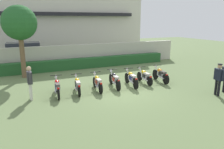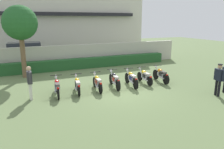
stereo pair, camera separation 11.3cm
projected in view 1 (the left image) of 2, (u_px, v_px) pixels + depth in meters
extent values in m
plane|color=#607547|center=(121.00, 92.00, 11.99)|extent=(60.00, 60.00, 0.00)
cube|color=beige|center=(56.00, 18.00, 25.77)|extent=(19.32, 6.00, 7.95)
cube|color=black|center=(62.00, 14.00, 22.81)|extent=(16.23, 0.50, 0.36)
cube|color=#BCB7A8|center=(80.00, 56.00, 18.26)|extent=(18.35, 0.30, 1.83)
cube|color=#235628|center=(83.00, 63.00, 17.77)|extent=(14.68, 0.70, 0.80)
cube|color=navy|center=(27.00, 55.00, 19.50)|extent=(4.62, 2.17, 1.00)
cube|color=#2D333D|center=(23.00, 46.00, 19.23)|extent=(2.82, 1.90, 0.65)
cylinder|color=black|center=(45.00, 57.00, 20.97)|extent=(0.69, 0.27, 0.68)
cylinder|color=black|center=(46.00, 61.00, 19.29)|extent=(0.69, 0.27, 0.68)
cylinder|color=black|center=(8.00, 59.00, 19.90)|extent=(0.69, 0.27, 0.68)
cylinder|color=black|center=(7.00, 63.00, 18.21)|extent=(0.69, 0.27, 0.68)
cylinder|color=brown|center=(23.00, 57.00, 14.63)|extent=(0.31, 0.31, 2.83)
sphere|color=#235B28|center=(19.00, 23.00, 14.11)|extent=(2.21, 2.21, 2.21)
cylinder|color=black|center=(57.00, 86.00, 11.96)|extent=(0.16, 0.61, 0.61)
cylinder|color=black|center=(59.00, 94.00, 10.73)|extent=(0.16, 0.61, 0.61)
cube|color=silver|center=(57.00, 87.00, 11.26)|extent=(0.27, 0.62, 0.22)
ellipsoid|color=red|center=(57.00, 82.00, 11.36)|extent=(0.27, 0.46, 0.22)
cube|color=#4C4742|center=(57.00, 84.00, 11.00)|extent=(0.26, 0.54, 0.10)
cube|color=red|center=(58.00, 89.00, 10.57)|extent=(0.11, 0.09, 0.08)
cylinder|color=silver|center=(56.00, 81.00, 11.80)|extent=(0.08, 0.23, 0.65)
cylinder|color=black|center=(56.00, 75.00, 11.64)|extent=(0.60, 0.11, 0.04)
sphere|color=silver|center=(56.00, 77.00, 11.86)|extent=(0.14, 0.14, 0.14)
cylinder|color=silver|center=(55.00, 91.00, 11.03)|extent=(0.14, 0.55, 0.07)
cube|color=navy|center=(57.00, 86.00, 11.20)|extent=(0.28, 0.39, 0.20)
cylinder|color=black|center=(76.00, 84.00, 12.33)|extent=(0.18, 0.58, 0.57)
cylinder|color=black|center=(79.00, 91.00, 11.19)|extent=(0.18, 0.58, 0.57)
cube|color=silver|center=(78.00, 85.00, 11.68)|extent=(0.29, 0.62, 0.22)
ellipsoid|color=yellow|center=(77.00, 80.00, 11.78)|extent=(0.29, 0.47, 0.22)
cube|color=beige|center=(78.00, 82.00, 11.41)|extent=(0.28, 0.54, 0.10)
cube|color=red|center=(79.00, 86.00, 11.03)|extent=(0.11, 0.09, 0.08)
cylinder|color=silver|center=(76.00, 79.00, 12.17)|extent=(0.08, 0.23, 0.65)
cylinder|color=black|center=(76.00, 74.00, 12.01)|extent=(0.60, 0.13, 0.04)
sphere|color=silver|center=(76.00, 76.00, 12.23)|extent=(0.14, 0.14, 0.14)
cylinder|color=silver|center=(76.00, 89.00, 11.44)|extent=(0.15, 0.55, 0.07)
cube|color=black|center=(78.00, 84.00, 11.62)|extent=(0.29, 0.39, 0.20)
cylinder|color=black|center=(95.00, 82.00, 12.78)|extent=(0.15, 0.59, 0.58)
cylinder|color=black|center=(101.00, 88.00, 11.62)|extent=(0.15, 0.59, 0.58)
cube|color=silver|center=(98.00, 83.00, 12.12)|extent=(0.26, 0.62, 0.22)
ellipsoid|color=yellow|center=(97.00, 78.00, 12.22)|extent=(0.27, 0.46, 0.22)
cube|color=#B2ADA3|center=(99.00, 80.00, 11.85)|extent=(0.26, 0.54, 0.10)
cube|color=red|center=(101.00, 84.00, 11.46)|extent=(0.11, 0.09, 0.08)
cylinder|color=silver|center=(95.00, 77.00, 12.62)|extent=(0.07, 0.23, 0.65)
cylinder|color=black|center=(95.00, 72.00, 12.46)|extent=(0.60, 0.10, 0.04)
sphere|color=silver|center=(94.00, 74.00, 12.68)|extent=(0.14, 0.14, 0.14)
cylinder|color=silver|center=(97.00, 86.00, 11.88)|extent=(0.13, 0.55, 0.07)
cube|color=#A51414|center=(98.00, 82.00, 12.06)|extent=(0.28, 0.38, 0.20)
cylinder|color=black|center=(111.00, 79.00, 13.32)|extent=(0.18, 0.64, 0.63)
cylinder|color=black|center=(118.00, 85.00, 12.07)|extent=(0.18, 0.64, 0.63)
cube|color=silver|center=(115.00, 80.00, 12.61)|extent=(0.28, 0.62, 0.22)
ellipsoid|color=black|center=(114.00, 75.00, 12.71)|extent=(0.28, 0.47, 0.22)
cube|color=#B2ADA3|center=(116.00, 77.00, 12.35)|extent=(0.27, 0.54, 0.10)
cube|color=red|center=(119.00, 81.00, 11.91)|extent=(0.11, 0.09, 0.08)
cylinder|color=silver|center=(112.00, 74.00, 13.16)|extent=(0.08, 0.23, 0.65)
cylinder|color=black|center=(112.00, 69.00, 13.00)|extent=(0.60, 0.12, 0.04)
sphere|color=silver|center=(111.00, 71.00, 13.22)|extent=(0.14, 0.14, 0.14)
cylinder|color=silver|center=(114.00, 83.00, 12.38)|extent=(0.15, 0.55, 0.07)
cube|color=#A51414|center=(115.00, 79.00, 12.55)|extent=(0.29, 0.39, 0.20)
cylinder|color=black|center=(127.00, 78.00, 13.59)|extent=(0.17, 0.64, 0.63)
cylinder|color=black|center=(136.00, 84.00, 12.36)|extent=(0.17, 0.64, 0.63)
cube|color=silver|center=(132.00, 78.00, 12.89)|extent=(0.28, 0.62, 0.22)
ellipsoid|color=yellow|center=(131.00, 74.00, 13.00)|extent=(0.28, 0.47, 0.22)
cube|color=beige|center=(133.00, 76.00, 12.63)|extent=(0.27, 0.54, 0.10)
cube|color=red|center=(136.00, 79.00, 12.20)|extent=(0.11, 0.09, 0.08)
cylinder|color=silver|center=(128.00, 73.00, 13.43)|extent=(0.08, 0.23, 0.65)
cylinder|color=black|center=(128.00, 68.00, 13.27)|extent=(0.60, 0.11, 0.04)
sphere|color=silver|center=(127.00, 70.00, 13.49)|extent=(0.14, 0.14, 0.14)
cylinder|color=silver|center=(131.00, 82.00, 12.66)|extent=(0.14, 0.55, 0.07)
cube|color=navy|center=(132.00, 78.00, 12.83)|extent=(0.29, 0.39, 0.20)
cylinder|color=black|center=(140.00, 76.00, 14.14)|extent=(0.12, 0.57, 0.56)
cylinder|color=black|center=(150.00, 81.00, 13.00)|extent=(0.12, 0.57, 0.56)
cube|color=silver|center=(145.00, 76.00, 13.49)|extent=(0.24, 0.61, 0.22)
ellipsoid|color=yellow|center=(144.00, 72.00, 13.59)|extent=(0.25, 0.45, 0.22)
cube|color=beige|center=(147.00, 74.00, 13.23)|extent=(0.23, 0.53, 0.10)
cube|color=red|center=(151.00, 77.00, 12.85)|extent=(0.10, 0.09, 0.08)
cylinder|color=silver|center=(140.00, 72.00, 13.98)|extent=(0.06, 0.23, 0.65)
cylinder|color=black|center=(141.00, 67.00, 13.82)|extent=(0.60, 0.07, 0.04)
sphere|color=silver|center=(140.00, 68.00, 14.04)|extent=(0.14, 0.14, 0.14)
cylinder|color=silver|center=(145.00, 80.00, 13.25)|extent=(0.10, 0.55, 0.07)
cube|color=black|center=(145.00, 76.00, 13.43)|extent=(0.26, 0.37, 0.20)
cylinder|color=black|center=(155.00, 74.00, 14.47)|extent=(0.16, 0.64, 0.64)
cylinder|color=black|center=(166.00, 79.00, 13.30)|extent=(0.16, 0.64, 0.64)
cube|color=silver|center=(161.00, 75.00, 13.80)|extent=(0.27, 0.62, 0.22)
ellipsoid|color=orange|center=(160.00, 70.00, 13.91)|extent=(0.27, 0.46, 0.22)
cube|color=#4C4742|center=(163.00, 72.00, 13.54)|extent=(0.26, 0.54, 0.10)
cube|color=red|center=(167.00, 75.00, 13.14)|extent=(0.11, 0.09, 0.08)
cylinder|color=silver|center=(156.00, 70.00, 14.31)|extent=(0.08, 0.23, 0.65)
cylinder|color=black|center=(157.00, 65.00, 14.15)|extent=(0.60, 0.10, 0.04)
sphere|color=silver|center=(156.00, 67.00, 14.37)|extent=(0.14, 0.14, 0.14)
cylinder|color=silver|center=(161.00, 78.00, 13.57)|extent=(0.13, 0.55, 0.07)
cube|color=black|center=(161.00, 74.00, 13.75)|extent=(0.28, 0.39, 0.20)
cylinder|color=silver|center=(31.00, 91.00, 10.81)|extent=(0.13, 0.13, 0.82)
cylinder|color=silver|center=(31.00, 92.00, 10.62)|extent=(0.13, 0.13, 0.82)
cube|color=#38383D|center=(30.00, 78.00, 10.55)|extent=(0.22, 0.48, 0.58)
cylinder|color=#38383D|center=(29.00, 76.00, 10.80)|extent=(0.09, 0.09, 0.55)
cylinder|color=#38383D|center=(30.00, 79.00, 10.29)|extent=(0.09, 0.09, 0.55)
sphere|color=tan|center=(29.00, 69.00, 10.44)|extent=(0.22, 0.22, 0.22)
cylinder|color=black|center=(219.00, 88.00, 11.22)|extent=(0.13, 0.13, 0.81)
cylinder|color=black|center=(216.00, 87.00, 11.42)|extent=(0.13, 0.13, 0.81)
cube|color=black|center=(219.00, 75.00, 11.15)|extent=(0.30, 0.50, 0.57)
cylinder|color=black|center=(223.00, 76.00, 10.88)|extent=(0.09, 0.09, 0.54)
cylinder|color=black|center=(215.00, 73.00, 11.42)|extent=(0.09, 0.09, 0.54)
sphere|color=tan|center=(220.00, 66.00, 11.05)|extent=(0.22, 0.22, 0.22)
cylinder|color=black|center=(220.00, 64.00, 11.02)|extent=(0.23, 0.23, 0.04)
cylinder|color=black|center=(224.00, 85.00, 11.83)|extent=(0.13, 0.13, 0.80)
cylinder|color=#28333D|center=(223.00, 71.00, 11.81)|extent=(0.09, 0.09, 0.54)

